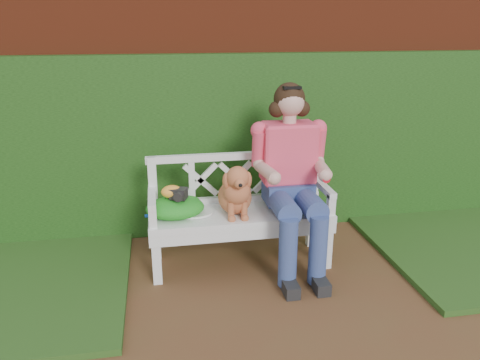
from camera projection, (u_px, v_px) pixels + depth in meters
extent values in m
plane|color=brown|center=(288.00, 326.00, 3.18)|extent=(60.00, 60.00, 0.00)
cube|color=maroon|center=(239.00, 115.00, 4.60)|extent=(10.00, 0.30, 2.20)
cube|color=#285C1A|center=(243.00, 145.00, 4.47)|extent=(10.00, 0.18, 1.70)
cube|color=black|center=(178.00, 193.00, 3.69)|extent=(0.16, 0.14, 0.09)
ellipsoid|color=orange|center=(172.00, 192.00, 3.70)|extent=(0.17, 0.13, 0.10)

